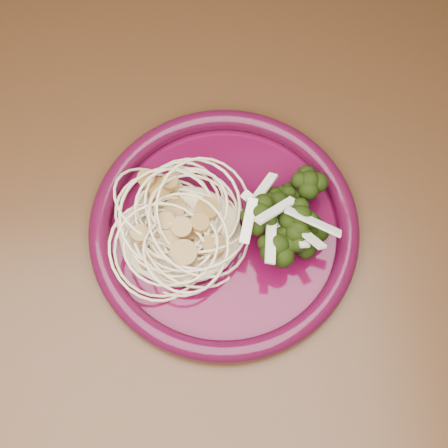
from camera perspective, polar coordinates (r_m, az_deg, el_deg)
name	(u,v)px	position (r m, az deg, el deg)	size (l,w,h in m)	color
dining_table	(281,234)	(0.75, 5.25, -0.90)	(1.20, 0.80, 0.75)	#472814
dinner_plate	(224,228)	(0.64, 0.00, -0.34)	(0.30, 0.30, 0.02)	#450620
spaghetti_pile	(180,231)	(0.63, -4.05, -0.60)	(0.13, 0.11, 0.03)	beige
scallop_cluster	(178,217)	(0.59, -4.27, 0.63)	(0.12, 0.12, 0.04)	#A37A39
broccoli_pile	(278,212)	(0.62, 4.97, 1.08)	(0.08, 0.14, 0.05)	black
onion_garnish	(281,200)	(0.60, 5.20, 2.20)	(0.06, 0.09, 0.05)	beige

